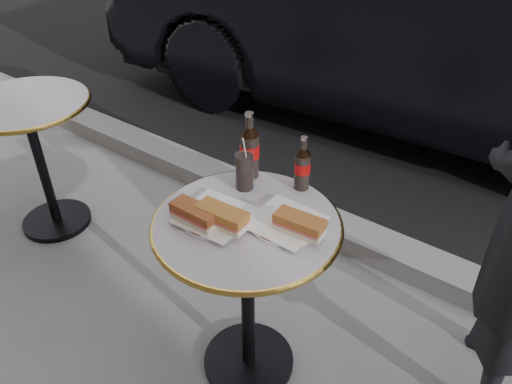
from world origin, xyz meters
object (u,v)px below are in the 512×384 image
Objects in this scene: bistro_table at (248,300)px; parked_car at (436,15)px; cola_glass at (245,171)px; cola_bottle_right at (303,163)px; plate_left at (215,217)px; plate_right at (285,223)px; cola_bottle_left at (250,145)px.

parked_car is at bearing 96.61° from bistro_table.
cola_bottle_right is at bearing 36.32° from cola_glass.
cola_bottle_right reaches higher than bistro_table.
plate_left is 0.05× the size of parked_car.
cola_bottle_right is at bearing 67.64° from plate_left.
plate_right is at bearing -71.51° from cola_bottle_right.
plate_left is 1.02× the size of plate_right.
bistro_table is 3.63× the size of cola_bottle_right.
cola_glass reaches higher than plate_right.
bistro_table is 3.25× the size of plate_left.
cola_glass is (0.03, -0.07, -0.06)m from cola_bottle_left.
parked_car reaches higher than plate_left.
cola_bottle_right is at bearing 13.28° from cola_bottle_left.
parked_car is at bearing 94.46° from plate_left.
bistro_table is 0.39m from plate_left.
bistro_table is 5.46× the size of cola_glass.
cola_glass is at bearing -65.82° from cola_bottle_left.
plate_right is 2.48m from parked_car.
cola_glass is at bearing 98.67° from plate_left.
cola_bottle_right is (0.13, 0.32, 0.09)m from plate_left.
plate_left is 1.68× the size of cola_glass.
cola_bottle_left reaches higher than cola_bottle_right.
bistro_table is 2.90× the size of cola_bottle_left.
bistro_table is 2.55m from parked_car.
cola_glass is at bearing 158.43° from plate_right.
cola_bottle_left is 0.05× the size of parked_car.
plate_left is 0.30m from cola_bottle_left.
cola_glass is at bearing -143.68° from cola_bottle_right.
cola_bottle_left reaches higher than bistro_table.
cola_glass is (-0.12, 0.15, 0.43)m from bistro_table.
plate_left is at bearing -81.33° from cola_glass.
parked_car is at bearing 98.37° from cola_bottle_right.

